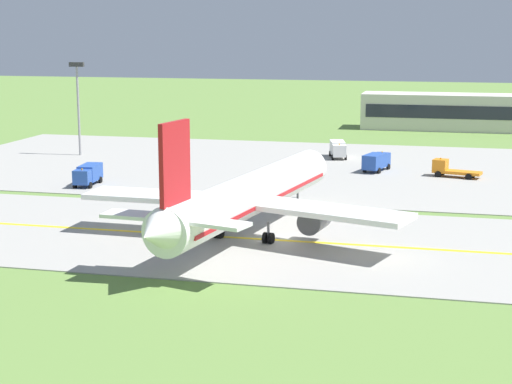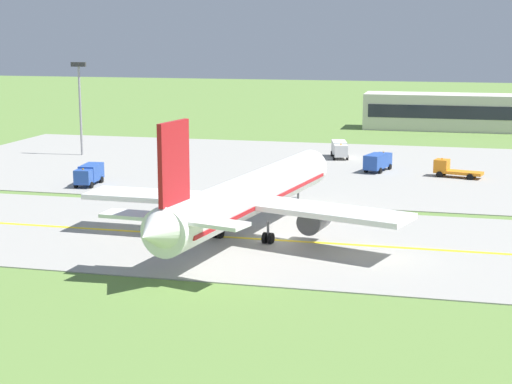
# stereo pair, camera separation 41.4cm
# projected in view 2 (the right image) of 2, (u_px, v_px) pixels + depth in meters

# --- Properties ---
(ground_plane) EXTENTS (500.00, 500.00, 0.00)m
(ground_plane) POSITION_uv_depth(u_px,v_px,m) (276.00, 241.00, 77.30)
(ground_plane) COLOR olive
(taxiway_strip) EXTENTS (240.00, 28.00, 0.10)m
(taxiway_strip) POSITION_uv_depth(u_px,v_px,m) (276.00, 241.00, 77.29)
(taxiway_strip) COLOR #9E9B93
(taxiway_strip) RESTS_ON ground
(apron_pad) EXTENTS (140.00, 52.00, 0.10)m
(apron_pad) POSITION_uv_depth(u_px,v_px,m) (409.00, 171.00, 115.00)
(apron_pad) COLOR #9E9B93
(apron_pad) RESTS_ON ground
(taxiway_centreline) EXTENTS (220.00, 0.60, 0.01)m
(taxiway_centreline) POSITION_uv_depth(u_px,v_px,m) (276.00, 240.00, 77.28)
(taxiway_centreline) COLOR yellow
(taxiway_centreline) RESTS_ON taxiway_strip
(airplane_lead) EXTENTS (32.20, 39.55, 12.70)m
(airplane_lead) POSITION_uv_depth(u_px,v_px,m) (249.00, 196.00, 77.80)
(airplane_lead) COLOR white
(airplane_lead) RESTS_ON ground
(service_truck_baggage) EXTENTS (6.71, 3.58, 2.59)m
(service_truck_baggage) POSITION_uv_depth(u_px,v_px,m) (451.00, 169.00, 110.33)
(service_truck_baggage) COLOR orange
(service_truck_baggage) RESTS_ON ground
(service_truck_fuel) EXTENTS (3.40, 6.31, 2.60)m
(service_truck_fuel) POSITION_uv_depth(u_px,v_px,m) (340.00, 149.00, 126.75)
(service_truck_fuel) COLOR silver
(service_truck_fuel) RESTS_ON ground
(service_truck_catering) EXTENTS (3.65, 6.33, 2.60)m
(service_truck_catering) POSITION_uv_depth(u_px,v_px,m) (378.00, 161.00, 114.72)
(service_truck_catering) COLOR #264CA5
(service_truck_catering) RESTS_ON ground
(service_truck_pushback) EXTENTS (2.81, 6.17, 2.60)m
(service_truck_pushback) POSITION_uv_depth(u_px,v_px,m) (89.00, 174.00, 104.62)
(service_truck_pushback) COLOR #264CA5
(service_truck_pushback) RESTS_ON ground
(terminal_building) EXTENTS (51.82, 9.09, 8.33)m
(terminal_building) POSITION_uv_depth(u_px,v_px,m) (497.00, 113.00, 160.63)
(terminal_building) COLOR beige
(terminal_building) RESTS_ON ground
(apron_light_mast) EXTENTS (2.40, 0.50, 14.70)m
(apron_light_mast) POSITION_uv_depth(u_px,v_px,m) (80.00, 97.00, 128.22)
(apron_light_mast) COLOR gray
(apron_light_mast) RESTS_ON ground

